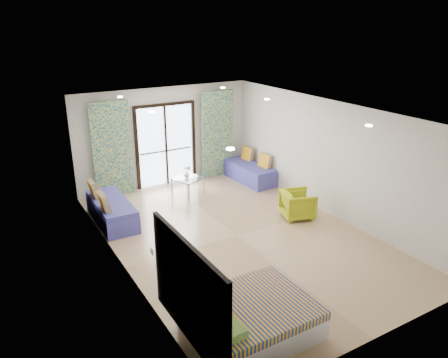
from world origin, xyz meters
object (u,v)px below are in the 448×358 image
daybed_right (250,172)px  armchair (298,203)px  coffee_table (188,179)px  daybed_left (111,210)px  bed (250,318)px

daybed_right → armchair: (-0.40, -2.63, 0.09)m
coffee_table → armchair: 3.05m
daybed_right → armchair: 2.66m
daybed_right → coffee_table: bearing=178.1°
daybed_right → coffee_table: daybed_right is taller
daybed_right → coffee_table: size_ratio=1.99×
daybed_left → bed: bearing=-81.6°
coffee_table → armchair: bearing=-59.0°
coffee_table → daybed_left: bearing=-164.3°
bed → daybed_right: (3.59, 5.40, 0.01)m
bed → coffee_table: size_ratio=1.98×
bed → daybed_left: (-0.64, 4.76, 0.03)m
daybed_left → armchair: daybed_left is taller
armchair → daybed_right: bearing=9.4°
daybed_left → armchair: (3.83, -1.98, 0.07)m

